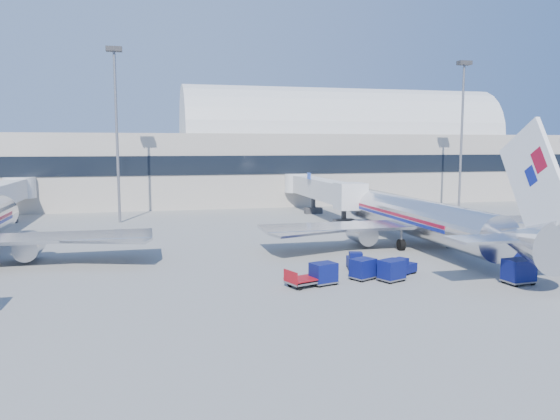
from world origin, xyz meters
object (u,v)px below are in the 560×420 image
object	(u,v)px
cart_train_c	(323,273)
cart_solo_near	(519,271)
barrier_near	(507,244)
tug_right	(514,254)
cart_train_b	(363,268)
tug_left	(355,261)
jetbridge_near	(318,188)
airliner_main	(421,218)
barrier_mid	(535,243)
mast_east	(462,114)
jetbridge_mid	(1,195)
cart_open_red	(304,280)
cart_train_a	(392,270)
tug_lead	(404,267)
mast_west	(116,109)

from	to	relation	value
cart_train_c	cart_solo_near	size ratio (longest dim) A/B	0.96
barrier_near	cart_solo_near	world-z (taller)	cart_solo_near
tug_right	cart_train_b	distance (m)	15.24
cart_train_b	tug_left	bearing A→B (deg)	53.14
jetbridge_near	cart_solo_near	xyz separation A→B (m)	(2.37, -41.17, -2.94)
cart_train_c	airliner_main	bearing A→B (deg)	23.23
barrier_near	tug_right	distance (m)	6.86
jetbridge_near	barrier_mid	world-z (taller)	jetbridge_near
tug_left	cart_train_c	world-z (taller)	cart_train_c
mast_east	cart_train_b	bearing A→B (deg)	-130.05
jetbridge_mid	tug_left	size ratio (longest dim) A/B	10.78
jetbridge_near	cart_open_red	world-z (taller)	jetbridge_near
cart_train_a	tug_left	bearing A→B (deg)	83.51
tug_lead	tug_left	xyz separation A→B (m)	(-3.11, 2.50, 0.07)
cart_train_b	tug_lead	bearing A→B (deg)	-14.48
jetbridge_near	mast_west	world-z (taller)	mast_west
jetbridge_mid	cart_train_a	bearing A→B (deg)	-46.97
barrier_near	barrier_mid	xyz separation A→B (m)	(3.30, 0.00, 0.00)
tug_left	barrier_mid	bearing A→B (deg)	-62.43
jetbridge_mid	tug_left	world-z (taller)	jetbridge_mid
jetbridge_mid	cart_solo_near	distance (m)	60.60
jetbridge_mid	tug_right	size ratio (longest dim) A/B	10.22
airliner_main	cart_train_b	size ratio (longest dim) A/B	16.63
jetbridge_near	cart_solo_near	world-z (taller)	jetbridge_near
tug_lead	cart_train_c	world-z (taller)	cart_train_c
barrier_near	cart_train_c	bearing A→B (deg)	-157.37
jetbridge_mid	mast_west	bearing A→B (deg)	-3.21
barrier_mid	cart_train_c	distance (m)	26.91
barrier_near	cart_train_c	distance (m)	23.84
tug_left	cart_train_a	xyz separation A→B (m)	(1.26, -4.26, 0.17)
barrier_mid	tug_left	distance (m)	21.90
cart_solo_near	cart_train_c	bearing A→B (deg)	161.27
cart_train_b	cart_open_red	world-z (taller)	cart_train_b
jetbridge_mid	barrier_mid	xyz separation A→B (m)	(55.70, -28.81, -3.48)
mast_east	tug_right	bearing A→B (deg)	-114.73
tug_left	cart_open_red	size ratio (longest dim) A/B	0.89
mast_east	tug_right	distance (m)	39.83
airliner_main	cart_train_a	world-z (taller)	airliner_main
cart_open_red	tug_right	bearing A→B (deg)	-9.24
jetbridge_near	tug_left	size ratio (longest dim) A/B	10.78
barrier_mid	cart_train_c	world-z (taller)	cart_train_c
mast_east	cart_open_red	bearing A→B (deg)	-133.54
mast_west	cart_train_a	xyz separation A→B (m)	(21.27, -37.41, -13.93)
tug_left	cart_open_red	world-z (taller)	tug_left
barrier_mid	tug_left	world-z (taller)	tug_left
airliner_main	jetbridge_mid	world-z (taller)	airliner_main
mast_east	tug_lead	xyz separation A→B (m)	(-26.88, -35.65, -14.16)
jetbridge_near	tug_left	distance (m)	34.94
barrier_near	airliner_main	bearing A→B (deg)	162.61
airliner_main	cart_train_a	distance (m)	14.91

